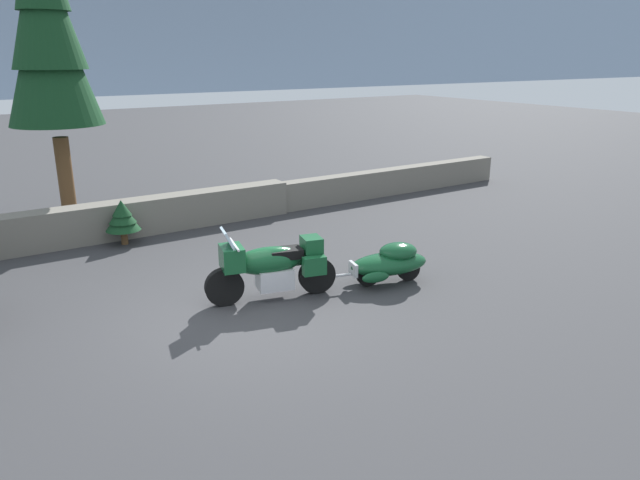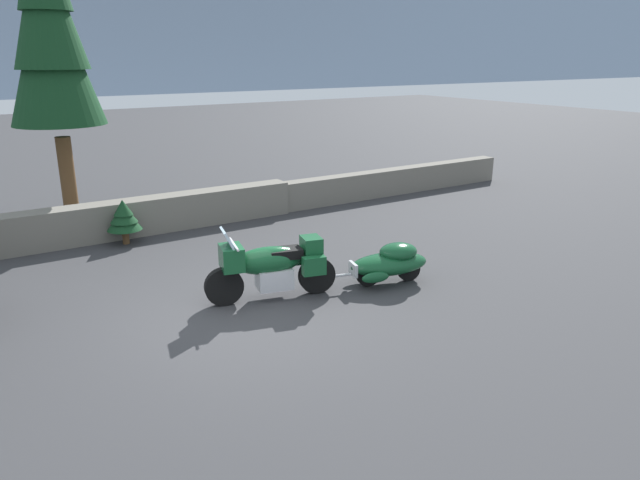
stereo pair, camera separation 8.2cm
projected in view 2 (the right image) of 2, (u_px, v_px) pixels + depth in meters
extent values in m
plane|color=#38383A|center=(237.00, 320.00, 9.49)|extent=(80.00, 80.00, 0.00)
cube|color=slate|center=(134.00, 217.00, 13.84)|extent=(8.00, 0.59, 0.84)
cube|color=slate|center=(397.00, 181.00, 18.02)|extent=(8.00, 0.47, 0.76)
cylinder|color=black|center=(224.00, 287.00, 9.96)|extent=(0.67, 0.29, 0.66)
cylinder|color=black|center=(317.00, 275.00, 10.47)|extent=(0.67, 0.29, 0.66)
cube|color=silver|center=(274.00, 278.00, 10.21)|extent=(0.69, 0.57, 0.36)
ellipsoid|color=#144C28|center=(268.00, 260.00, 10.08)|extent=(1.27, 0.71, 0.48)
cube|color=#144C28|center=(232.00, 258.00, 9.85)|extent=(0.47, 0.59, 0.40)
cube|color=#9EB7C6|center=(228.00, 239.00, 9.74)|extent=(0.29, 0.47, 0.34)
cube|color=black|center=(285.00, 253.00, 10.15)|extent=(0.63, 0.48, 0.16)
cube|color=#144C28|center=(311.00, 245.00, 10.26)|extent=(0.41, 0.47, 0.28)
cube|color=#144C28|center=(314.00, 266.00, 10.06)|extent=(0.43, 0.25, 0.32)
cube|color=#144C28|center=(303.00, 255.00, 10.60)|extent=(0.43, 0.25, 0.32)
cylinder|color=silver|center=(234.00, 244.00, 9.80)|extent=(0.21, 0.69, 0.04)
cylinder|color=silver|center=(226.00, 272.00, 9.90)|extent=(0.26, 0.13, 0.54)
cylinder|color=black|center=(368.00, 275.00, 10.81)|extent=(0.45, 0.20, 0.44)
cylinder|color=black|center=(409.00, 269.00, 11.07)|extent=(0.45, 0.20, 0.44)
ellipsoid|color=#144C28|center=(389.00, 264.00, 10.89)|extent=(1.62, 1.02, 0.40)
ellipsoid|color=#144C28|center=(398.00, 252.00, 10.88)|extent=(0.83, 0.72, 0.32)
cube|color=silver|center=(353.00, 269.00, 10.68)|extent=(0.13, 0.33, 0.24)
ellipsoid|color=#144C28|center=(375.00, 277.00, 10.50)|extent=(0.54, 0.26, 0.20)
ellipsoid|color=#144C28|center=(361.00, 266.00, 11.08)|extent=(0.54, 0.26, 0.20)
cylinder|color=silver|center=(333.00, 276.00, 10.58)|extent=(0.69, 0.22, 0.05)
cylinder|color=brown|center=(68.00, 182.00, 14.40)|extent=(0.35, 0.35, 2.19)
cone|color=#143D1E|center=(51.00, 48.00, 13.46)|extent=(2.13, 2.13, 3.46)
cylinder|color=brown|center=(126.00, 237.00, 13.26)|extent=(0.15, 0.15, 0.29)
cone|color=#143D1E|center=(124.00, 219.00, 13.14)|extent=(0.77, 0.77, 0.46)
cone|color=#143D1E|center=(123.00, 213.00, 13.09)|extent=(0.60, 0.60, 0.40)
cone|color=#143D1E|center=(123.00, 207.00, 13.05)|extent=(0.42, 0.42, 0.35)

